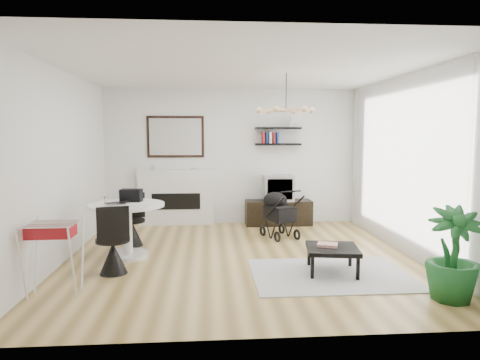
{
  "coord_description": "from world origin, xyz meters",
  "views": [
    {
      "loc": [
        -0.47,
        -6.07,
        1.78
      ],
      "look_at": [
        0.02,
        0.4,
        1.1
      ],
      "focal_mm": 32.0,
      "sensor_mm": 36.0,
      "label": 1
    }
  ],
  "objects": [
    {
      "name": "floor",
      "position": [
        0.0,
        0.0,
        0.0
      ],
      "size": [
        5.0,
        5.0,
        0.0
      ],
      "primitive_type": "plane",
      "color": "olive",
      "rests_on": "ground"
    },
    {
      "name": "ceiling",
      "position": [
        0.0,
        0.0,
        2.7
      ],
      "size": [
        5.0,
        5.0,
        0.0
      ],
      "primitive_type": "plane",
      "color": "white",
      "rests_on": "wall_back"
    },
    {
      "name": "wall_back",
      "position": [
        0.0,
        2.5,
        1.35
      ],
      "size": [
        5.0,
        0.0,
        5.0
      ],
      "primitive_type": "plane",
      "rotation": [
        1.57,
        0.0,
        0.0
      ],
      "color": "white",
      "rests_on": "floor"
    },
    {
      "name": "wall_left",
      "position": [
        -2.5,
        0.0,
        1.35
      ],
      "size": [
        0.0,
        5.0,
        5.0
      ],
      "primitive_type": "plane",
      "rotation": [
        1.57,
        0.0,
        1.57
      ],
      "color": "white",
      "rests_on": "floor"
    },
    {
      "name": "wall_right",
      "position": [
        2.5,
        0.0,
        1.35
      ],
      "size": [
        0.0,
        5.0,
        5.0
      ],
      "primitive_type": "plane",
      "rotation": [
        1.57,
        0.0,
        -1.57
      ],
      "color": "white",
      "rests_on": "floor"
    },
    {
      "name": "sheer_curtain",
      "position": [
        2.4,
        0.2,
        1.35
      ],
      "size": [
        0.04,
        3.6,
        2.6
      ],
      "primitive_type": "cube",
      "color": "white",
      "rests_on": "wall_right"
    },
    {
      "name": "fireplace",
      "position": [
        -1.1,
        2.42,
        0.69
      ],
      "size": [
        1.5,
        0.17,
        2.16
      ],
      "color": "white",
      "rests_on": "floor"
    },
    {
      "name": "shelf_lower",
      "position": [
        0.93,
        2.37,
        1.6
      ],
      "size": [
        0.9,
        0.25,
        0.04
      ],
      "primitive_type": "cube",
      "color": "black",
      "rests_on": "wall_back"
    },
    {
      "name": "shelf_upper",
      "position": [
        0.93,
        2.37,
        1.92
      ],
      "size": [
        0.9,
        0.25,
        0.04
      ],
      "primitive_type": "cube",
      "color": "black",
      "rests_on": "wall_back"
    },
    {
      "name": "pendant_lamp",
      "position": [
        0.7,
        0.3,
        2.15
      ],
      "size": [
        0.9,
        0.9,
        0.1
      ],
      "primitive_type": null,
      "color": "#E2B476",
      "rests_on": "ceiling"
    },
    {
      "name": "tv_console",
      "position": [
        0.93,
        2.26,
        0.24
      ],
      "size": [
        1.3,
        0.46,
        0.49
      ],
      "primitive_type": "cube",
      "color": "black",
      "rests_on": "floor"
    },
    {
      "name": "crt_tv",
      "position": [
        0.92,
        2.26,
        0.74
      ],
      "size": [
        0.58,
        0.5,
        0.5
      ],
      "color": "#A9A9AB",
      "rests_on": "tv_console"
    },
    {
      "name": "dining_table",
      "position": [
        -1.65,
        0.15,
        0.52
      ],
      "size": [
        1.09,
        1.09,
        0.79
      ],
      "color": "white",
      "rests_on": "floor"
    },
    {
      "name": "laptop",
      "position": [
        -1.74,
        0.07,
        0.81
      ],
      "size": [
        0.43,
        0.4,
        0.03
      ],
      "primitive_type": "imported",
      "rotation": [
        0.0,
        0.0,
        0.61
      ],
      "color": "black",
      "rests_on": "dining_table"
    },
    {
      "name": "black_bag",
      "position": [
        -1.61,
        0.35,
        0.89
      ],
      "size": [
        0.33,
        0.22,
        0.19
      ],
      "primitive_type": "cube",
      "rotation": [
        0.0,
        0.0,
        -0.12
      ],
      "color": "black",
      "rests_on": "dining_table"
    },
    {
      "name": "newspaper",
      "position": [
        -1.48,
        0.06,
        0.8
      ],
      "size": [
        0.36,
        0.31,
        0.01
      ],
      "primitive_type": "cube",
      "rotation": [
        0.0,
        0.0,
        0.17
      ],
      "color": "white",
      "rests_on": "dining_table"
    },
    {
      "name": "drinking_glass",
      "position": [
        -1.96,
        0.27,
        0.84
      ],
      "size": [
        0.06,
        0.06,
        0.09
      ],
      "primitive_type": "cylinder",
      "color": "white",
      "rests_on": "dining_table"
    },
    {
      "name": "chair_far",
      "position": [
        -1.69,
        0.83,
        0.27
      ],
      "size": [
        0.4,
        0.41,
        0.85
      ],
      "rotation": [
        0.0,
        0.0,
        0.02
      ],
      "color": "black",
      "rests_on": "floor"
    },
    {
      "name": "chair_near",
      "position": [
        -1.69,
        -0.61,
        0.29
      ],
      "size": [
        0.46,
        0.48,
        0.91
      ],
      "rotation": [
        0.0,
        0.0,
        3.41
      ],
      "color": "black",
      "rests_on": "floor"
    },
    {
      "name": "drying_rack",
      "position": [
        -2.18,
        -1.32,
        0.44
      ],
      "size": [
        0.56,
        0.53,
        0.83
      ],
      "rotation": [
        0.0,
        0.0,
        0.01
      ],
      "color": "white",
      "rests_on": "floor"
    },
    {
      "name": "stroller",
      "position": [
        0.76,
        1.24,
        0.38
      ],
      "size": [
        0.66,
        0.8,
        0.88
      ],
      "rotation": [
        0.0,
        0.0,
        0.38
      ],
      "color": "black",
      "rests_on": "floor"
    },
    {
      "name": "rug",
      "position": [
        1.09,
        -0.86,
        0.01
      ],
      "size": [
        2.0,
        1.45,
        0.01
      ],
      "primitive_type": "cube",
      "color": "#A4A4A4",
      "rests_on": "floor"
    },
    {
      "name": "coffee_table",
      "position": [
        1.13,
        -0.78,
        0.31
      ],
      "size": [
        0.74,
        0.74,
        0.33
      ],
      "rotation": [
        0.0,
        0.0,
        -0.16
      ],
      "color": "black",
      "rests_on": "rug"
    },
    {
      "name": "magazines",
      "position": [
        1.08,
        -0.73,
        0.36
      ],
      "size": [
        0.31,
        0.27,
        0.04
      ],
      "primitive_type": "cube",
      "rotation": [
        0.0,
        0.0,
        -0.33
      ],
      "color": "#D24C34",
      "rests_on": "coffee_table"
    },
    {
      "name": "potted_plant",
      "position": [
        2.16,
        -1.77,
        0.51
      ],
      "size": [
        0.65,
        0.65,
        1.02
      ],
      "primitive_type": "imported",
      "rotation": [
        0.0,
        0.0,
        -0.16
      ],
      "color": "#1A5C24",
      "rests_on": "floor"
    }
  ]
}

